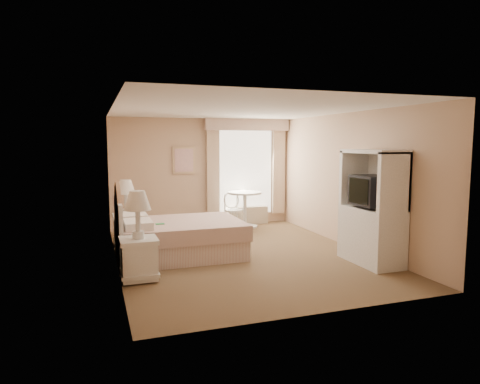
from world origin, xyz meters
name	(u,v)px	position (x,y,z in m)	size (l,w,h in m)	color
room	(242,183)	(0.00, 0.00, 1.25)	(4.21, 5.51, 2.51)	brown
window	(247,168)	(1.05, 2.65, 1.34)	(2.05, 0.22, 2.51)	white
framed_art	(184,160)	(-0.45, 2.71, 1.55)	(0.52, 0.04, 0.62)	tan
bed	(175,237)	(-1.12, 0.28, 0.34)	(2.09, 1.60, 1.41)	tan
nightstand_near	(139,247)	(-1.84, -0.84, 0.47)	(0.52, 0.52, 1.26)	white
nightstand_far	(127,221)	(-1.84, 1.43, 0.46)	(0.51, 0.51, 1.23)	white
round_table	(245,204)	(0.87, 2.30, 0.55)	(0.78, 0.78, 0.82)	silver
cafe_chair	(233,207)	(0.57, 2.26, 0.49)	(0.46, 0.46, 0.84)	silver
armoire	(372,217)	(1.81, -1.17, 0.76)	(0.55, 1.11, 1.84)	white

